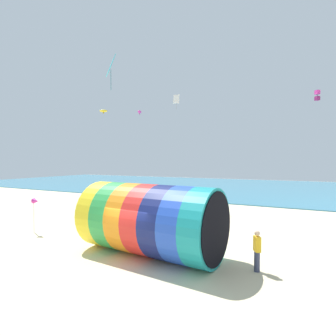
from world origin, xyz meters
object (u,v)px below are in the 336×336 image
at_px(kite_magenta_parafoil, 140,112).
at_px(beach_flag, 36,202).
at_px(kite_yellow_parafoil, 103,111).
at_px(giant_inflatable_tube, 150,219).
at_px(kite_cyan_diamond, 111,66).
at_px(bystander_mid_beach, 162,198).
at_px(bystander_near_water, 121,204).
at_px(kite_white_diamond, 176,99).
at_px(kite_magenta_box, 317,95).
at_px(kite_handler, 257,250).

distance_m(kite_magenta_parafoil, beach_flag, 18.05).
xyz_separation_m(kite_yellow_parafoil, kite_magenta_parafoil, (-2.80, 9.81, 1.80)).
distance_m(giant_inflatable_tube, kite_cyan_diamond, 10.34).
bearing_deg(bystander_mid_beach, bystander_near_water, -110.53).
bearing_deg(beach_flag, kite_white_diamond, 74.25).
distance_m(giant_inflatable_tube, kite_white_diamond, 17.25).
distance_m(kite_magenta_box, bystander_mid_beach, 16.97).
height_order(kite_handler, kite_white_diamond, kite_white_diamond).
bearing_deg(kite_magenta_box, bystander_near_water, -154.84).
bearing_deg(bystander_mid_beach, beach_flag, -103.33).
bearing_deg(kite_magenta_parafoil, kite_magenta_box, -2.48).
bearing_deg(bystander_mid_beach, kite_white_diamond, 55.28).
height_order(kite_white_diamond, kite_magenta_parafoil, kite_white_diamond).
distance_m(kite_magenta_parafoil, bystander_mid_beach, 11.55).
distance_m(bystander_near_water, beach_flag, 7.73).
height_order(giant_inflatable_tube, bystander_near_water, giant_inflatable_tube).
xyz_separation_m(kite_yellow_parafoil, bystander_mid_beach, (2.19, 6.36, -8.02)).
height_order(giant_inflatable_tube, beach_flag, giant_inflatable_tube).
bearing_deg(kite_white_diamond, giant_inflatable_tube, -70.10).
xyz_separation_m(kite_handler, kite_white_diamond, (-10.02, 13.31, 10.27)).
height_order(kite_magenta_box, kite_cyan_diamond, kite_cyan_diamond).
relative_size(giant_inflatable_tube, kite_handler, 4.20).
height_order(kite_magenta_parafoil, bystander_near_water, kite_magenta_parafoil).
bearing_deg(giant_inflatable_tube, bystander_near_water, 135.04).
bearing_deg(giant_inflatable_tube, kite_magenta_parafoil, 124.64).
distance_m(bystander_mid_beach, beach_flag, 12.61).
height_order(kite_handler, kite_cyan_diamond, kite_cyan_diamond).
distance_m(kite_white_diamond, bystander_near_water, 12.20).
height_order(kite_yellow_parafoil, bystander_mid_beach, kite_yellow_parafoil).
bearing_deg(kite_yellow_parafoil, giant_inflatable_tube, -36.22).
relative_size(kite_yellow_parafoil, beach_flag, 0.30).
bearing_deg(kite_magenta_box, kite_magenta_parafoil, 177.52).
bearing_deg(kite_white_diamond, kite_yellow_parafoil, -112.09).
distance_m(kite_yellow_parafoil, kite_magenta_box, 18.41).
relative_size(giant_inflatable_tube, kite_magenta_parafoil, 6.37).
xyz_separation_m(kite_cyan_diamond, bystander_mid_beach, (-1.52, 9.95, -9.98)).
bearing_deg(kite_magenta_box, kite_handler, -101.03).
bearing_deg(beach_flag, kite_magenta_parafoil, 97.62).
relative_size(kite_cyan_diamond, bystander_mid_beach, 1.27).
height_order(kite_handler, kite_magenta_box, kite_magenta_box).
bearing_deg(bystander_near_water, kite_handler, -29.90).
distance_m(giant_inflatable_tube, bystander_near_water, 10.78).
xyz_separation_m(kite_handler, bystander_mid_beach, (-10.95, 11.97, -0.00)).
height_order(kite_yellow_parafoil, bystander_near_water, kite_yellow_parafoil).
relative_size(kite_handler, kite_cyan_diamond, 0.79).
bearing_deg(kite_cyan_diamond, giant_inflatable_tube, -27.99).
bearing_deg(kite_cyan_diamond, beach_flag, -152.78).
bearing_deg(kite_white_diamond, kite_handler, -53.03).
relative_size(kite_white_diamond, kite_magenta_parafoil, 1.37).
height_order(kite_handler, beach_flag, beach_flag).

